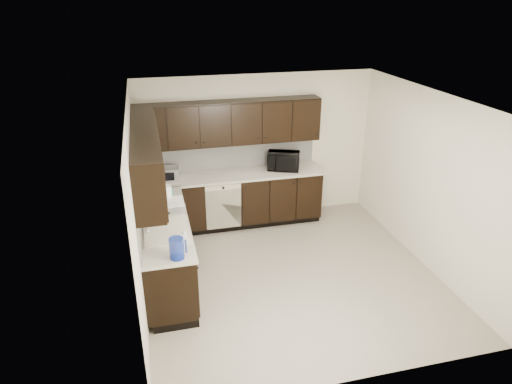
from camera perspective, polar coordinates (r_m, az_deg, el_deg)
floor at (r=6.62m, az=4.31°, el=-10.25°), size 4.00×4.00×0.00m
ceiling at (r=5.62m, az=5.10°, el=11.38°), size 4.00×4.00×0.00m
wall_back at (r=7.81m, az=0.09°, el=5.51°), size 4.00×0.02×2.50m
wall_left at (r=5.75m, az=-14.65°, el=-2.27°), size 0.02×4.00×2.50m
wall_right at (r=6.88m, az=20.72°, el=1.32°), size 0.02×4.00×2.50m
wall_front at (r=4.40m, az=12.93°, el=-10.71°), size 4.00×0.02×2.50m
lower_cabinets at (r=7.15m, az=-6.05°, el=-3.70°), size 3.00×2.80×0.90m
countertop at (r=6.93m, az=-6.24°, el=0.00°), size 3.03×2.83×0.04m
backsplash at (r=7.01m, az=-8.28°, el=2.46°), size 3.00×2.80×0.48m
upper_cabinets at (r=6.72m, az=-7.48°, el=6.90°), size 3.00×2.80×0.70m
dishwasher at (r=7.40m, az=-4.08°, el=-1.50°), size 0.58×0.04×0.78m
sink at (r=5.90m, az=-11.18°, el=-5.24°), size 0.54×0.82×0.42m
microwave at (r=7.69m, az=3.46°, el=3.89°), size 0.62×0.52×0.29m
soap_bottle_a at (r=5.54m, az=-9.00°, el=-5.42°), size 0.08×0.08×0.17m
soap_bottle_b at (r=6.51m, az=-13.03°, el=-0.89°), size 0.11×0.11×0.22m
toaster_oven at (r=7.38m, az=-10.86°, el=2.25°), size 0.36×0.29×0.21m
storage_bin at (r=6.27m, az=-10.99°, el=-1.95°), size 0.47×0.39×0.16m
blue_pitcher at (r=5.21m, az=-9.89°, el=-6.96°), size 0.22×0.22×0.25m
teal_tumbler at (r=6.69m, az=-10.69°, el=-0.16°), size 0.10×0.10×0.18m
paper_towel_roll at (r=6.40m, az=-11.11°, el=-0.58°), size 0.16×0.16×0.33m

